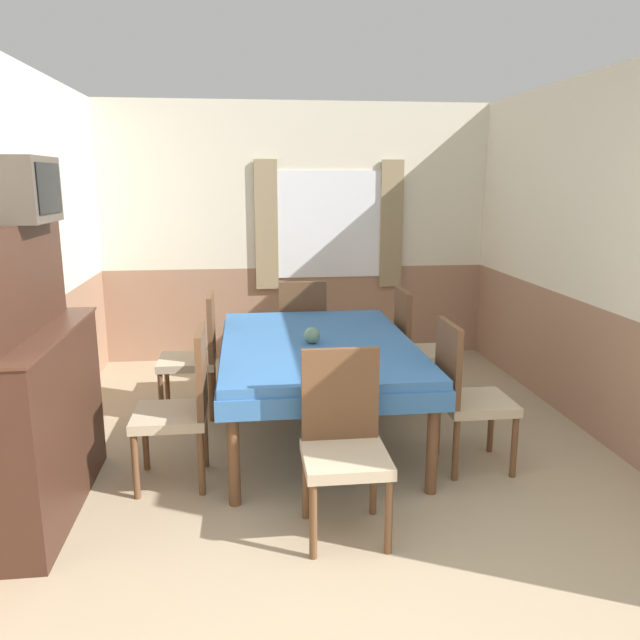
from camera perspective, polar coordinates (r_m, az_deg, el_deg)
wall_back at (r=6.46m, az=-1.94°, el=7.95°), size 4.33×0.10×2.60m
wall_left at (r=4.48m, az=-25.86°, el=4.48°), size 0.05×4.77×2.60m
wall_right at (r=4.93m, az=24.09°, el=5.29°), size 0.05×4.77×2.60m
dining_table at (r=4.45m, az=-0.28°, el=-3.13°), size 1.36×2.02×0.73m
chair_right_near at (r=4.14m, az=13.17°, el=-6.39°), size 0.44×0.44×0.97m
chair_head_window at (r=5.66m, az=-1.69°, el=-0.86°), size 0.44×0.44×0.97m
chair_left_far at (r=5.03m, az=-11.25°, el=-2.84°), size 0.44×0.44×0.97m
chair_left_near at (r=3.92m, az=-12.50°, el=-7.44°), size 0.44×0.44×0.97m
chair_right_far at (r=5.20m, az=8.83°, el=-2.23°), size 0.44×0.44×0.97m
chair_head_near at (r=3.34m, az=2.16°, el=-10.79°), size 0.44×0.44×0.97m
sideboard at (r=3.80m, az=-25.14°, el=-6.08°), size 0.46×1.33×1.62m
tv at (r=3.72m, az=-25.63°, el=10.70°), size 0.29×0.48×0.35m
vase at (r=4.33m, az=-0.72°, el=-1.42°), size 0.12×0.12×0.12m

